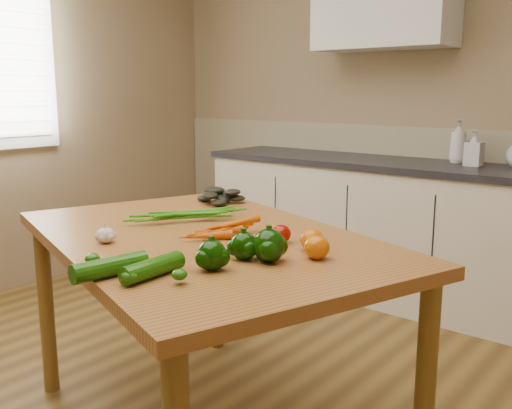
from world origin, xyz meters
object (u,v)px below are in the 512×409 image
object	(u,v)px
pepper_a	(244,246)
zucchini_b	(110,267)
soap_bottle_b	(474,148)
tomato_a	(281,234)
tomato_c	(317,247)
soap_bottle_a	(458,141)
carrot_bunch	(213,222)
tomato_b	(312,240)
pepper_c	(212,255)
garlic_bulb	(106,235)
leafy_greens	(220,191)
pepper_b	(269,246)
table	(203,259)
zucchini_a	(153,268)

from	to	relation	value
pepper_a	zucchini_b	distance (m)	0.41
soap_bottle_b	tomato_a	world-z (taller)	soap_bottle_b
tomato_c	tomato_a	bearing A→B (deg)	157.10
soap_bottle_a	carrot_bunch	xyz separation A→B (m)	(-0.18, -2.00, -0.18)
pepper_a	tomato_b	size ratio (longest dim) A/B	1.09
pepper_c	tomato_c	distance (m)	0.34
tomato_c	zucchini_b	size ratio (longest dim) A/B	0.37
soap_bottle_b	garlic_bulb	xyz separation A→B (m)	(-0.49, -2.25, -0.16)
leafy_greens	garlic_bulb	bearing A→B (deg)	-76.55
garlic_bulb	pepper_b	world-z (taller)	pepper_b
soap_bottle_b	zucchini_b	bearing A→B (deg)	-93.81
table	tomato_a	bearing A→B (deg)	35.91
table	pepper_b	bearing A→B (deg)	3.08
soap_bottle_a	zucchini_b	xyz separation A→B (m)	(-0.04, -2.57, -0.19)
garlic_bulb	tomato_a	size ratio (longest dim) A/B	0.92
soap_bottle_b	zucchini_a	size ratio (longest dim) A/B	1.01
carrot_bunch	pepper_c	bearing A→B (deg)	-28.36
tomato_a	zucchini_b	distance (m)	0.62
zucchini_b	zucchini_a	bearing A→B (deg)	37.06
zucchini_b	leafy_greens	bearing A→B (deg)	116.64
pepper_b	zucchini_a	bearing A→B (deg)	-116.35
tomato_a	carrot_bunch	bearing A→B (deg)	-174.04
carrot_bunch	zucchini_b	world-z (taller)	carrot_bunch
tomato_a	zucchini_a	distance (m)	0.53
soap_bottle_a	leafy_greens	world-z (taller)	soap_bottle_a
soap_bottle_a	garlic_bulb	bearing A→B (deg)	-101.95
table	soap_bottle_a	world-z (taller)	soap_bottle_a
pepper_a	tomato_a	size ratio (longest dim) A/B	1.24
carrot_bunch	tomato_c	world-z (taller)	same
table	pepper_a	bearing A→B (deg)	-5.08
soap_bottle_a	tomato_b	size ratio (longest dim) A/B	3.34
leafy_greens	pepper_a	bearing A→B (deg)	-42.63
tomato_b	garlic_bulb	bearing A→B (deg)	-148.47
pepper_b	tomato_b	bearing A→B (deg)	80.08
tomato_b	zucchini_a	bearing A→B (deg)	-110.71
leafy_greens	zucchini_b	bearing A→B (deg)	-63.36
table	soap_bottle_a	bearing A→B (deg)	103.80
soap_bottle_b	tomato_a	xyz separation A→B (m)	(-0.02, -1.87, -0.15)
pepper_b	zucchini_a	distance (m)	0.36
soap_bottle_b	pepper_b	distance (m)	2.08
soap_bottle_a	zucchini_b	size ratio (longest dim) A/B	1.19
leafy_greens	pepper_a	distance (m)	0.93
soap_bottle_b	soap_bottle_a	bearing A→B (deg)	143.31
soap_bottle_b	garlic_bulb	distance (m)	2.31
carrot_bunch	tomato_a	world-z (taller)	carrot_bunch
pepper_b	pepper_c	world-z (taller)	pepper_b
tomato_b	pepper_a	bearing A→B (deg)	-116.32
garlic_bulb	tomato_b	bearing A→B (deg)	31.53
soap_bottle_a	pepper_c	bearing A→B (deg)	-90.03
tomato_b	zucchini_a	world-z (taller)	tomato_b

